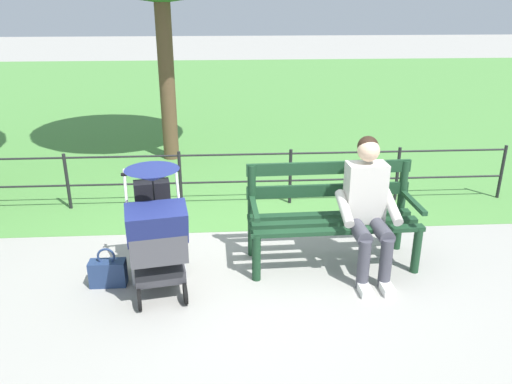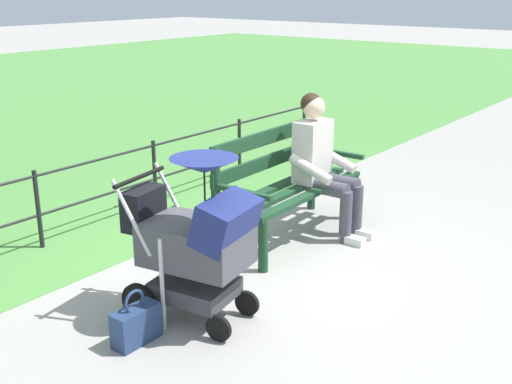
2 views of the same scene
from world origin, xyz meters
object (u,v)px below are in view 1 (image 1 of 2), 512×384
Objects in this scene: person_on_bench at (368,204)px; handbag at (108,272)px; park_bench at (331,210)px; stroller at (156,229)px.

handbag is (2.36, 0.12, -0.55)m from person_on_bench.
stroller is (1.60, 0.44, 0.07)m from park_bench.
park_bench is at bearing -164.58° from stroller.
handbag is at bearing -11.89° from stroller.
person_on_bench is 2.42m from handbag.
park_bench is 0.39m from person_on_bench.
handbag is at bearing 2.88° from person_on_bench.
stroller reaches higher than handbag.
person_on_bench is 1.11× the size of stroller.
handbag is at bearing 9.35° from park_bench.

